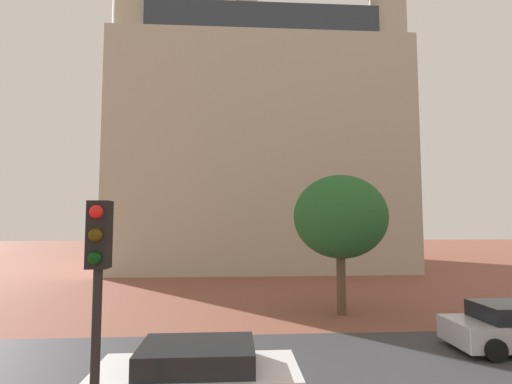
# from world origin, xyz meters

# --- Properties ---
(ground_plane) EXTENTS (120.00, 120.00, 0.00)m
(ground_plane) POSITION_xyz_m (0.00, 10.00, 0.00)
(ground_plane) COLOR brown
(street_asphalt_strip) EXTENTS (120.00, 7.02, 0.00)m
(street_asphalt_strip) POSITION_xyz_m (0.00, 8.17, 0.00)
(street_asphalt_strip) COLOR #38383D
(street_asphalt_strip) RESTS_ON ground_plane
(landmark_building) EXTENTS (23.21, 15.64, 32.33)m
(landmark_building) POSITION_xyz_m (1.40, 32.01, 10.65)
(landmark_building) COLOR #B2A893
(landmark_building) RESTS_ON ground_plane
(car_white) EXTENTS (4.20, 1.96, 1.38)m
(car_white) POSITION_xyz_m (-1.29, 6.62, 0.67)
(car_white) COLOR silver
(car_white) RESTS_ON ground_plane
(traffic_light_pole) EXTENTS (0.28, 0.34, 4.21)m
(traffic_light_pole) POSITION_xyz_m (-2.34, 3.75, 2.96)
(traffic_light_pole) COLOR black
(traffic_light_pole) RESTS_ON ground_plane
(tree_curb_far) EXTENTS (3.95, 3.95, 5.87)m
(tree_curb_far) POSITION_xyz_m (3.98, 14.13, 4.08)
(tree_curb_far) COLOR brown
(tree_curb_far) RESTS_ON ground_plane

